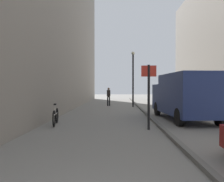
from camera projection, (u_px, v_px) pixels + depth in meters
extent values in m
plane|color=gray|center=(121.00, 117.00, 13.10)|extent=(80.00, 80.00, 0.00)
cube|color=#615F5B|center=(148.00, 116.00, 13.06)|extent=(0.16, 40.00, 0.12)
cylinder|color=black|center=(108.00, 102.00, 20.50)|extent=(0.12, 0.12, 0.78)
cylinder|color=black|center=(109.00, 102.00, 20.54)|extent=(0.12, 0.12, 0.78)
cube|color=black|center=(109.00, 94.00, 20.51)|extent=(0.26, 0.24, 0.66)
cylinder|color=black|center=(107.00, 93.00, 20.48)|extent=(0.09, 0.09, 0.56)
cylinder|color=black|center=(110.00, 93.00, 20.54)|extent=(0.09, 0.09, 0.56)
sphere|color=brown|center=(109.00, 89.00, 20.50)|extent=(0.22, 0.22, 0.22)
cube|color=navy|center=(188.00, 94.00, 11.13)|extent=(2.29, 4.06, 2.04)
cube|color=navy|center=(171.00, 97.00, 13.85)|extent=(2.11, 1.67, 1.53)
cube|color=black|center=(169.00, 91.00, 14.38)|extent=(1.68, 0.16, 0.67)
cylinder|color=black|center=(157.00, 109.00, 13.67)|extent=(0.28, 0.81, 0.80)
cylinder|color=black|center=(187.00, 109.00, 13.76)|extent=(0.28, 0.81, 0.80)
cylinder|color=black|center=(179.00, 117.00, 9.84)|extent=(0.28, 0.81, 0.80)
cylinder|color=black|center=(220.00, 117.00, 9.92)|extent=(0.28, 0.81, 0.80)
cylinder|color=black|center=(149.00, 97.00, 9.03)|extent=(0.10, 0.10, 2.60)
cube|color=red|center=(149.00, 71.00, 9.01)|extent=(0.60, 0.05, 0.44)
cylinder|color=black|center=(133.00, 81.00, 19.41)|extent=(0.14, 0.14, 4.50)
sphere|color=beige|center=(133.00, 53.00, 19.37)|extent=(0.28, 0.28, 0.28)
torus|color=black|center=(57.00, 116.00, 10.66)|extent=(0.16, 0.72, 0.72)
torus|color=black|center=(54.00, 119.00, 9.62)|extent=(0.16, 0.72, 0.72)
cylinder|color=silver|center=(56.00, 114.00, 10.14)|extent=(0.19, 0.94, 0.05)
cylinder|color=silver|center=(55.00, 109.00, 9.95)|extent=(0.04, 0.04, 0.40)
cube|color=black|center=(55.00, 104.00, 9.94)|extent=(0.13, 0.25, 0.06)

